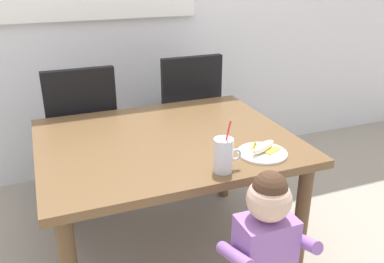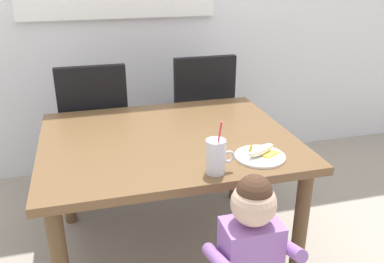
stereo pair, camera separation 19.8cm
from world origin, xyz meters
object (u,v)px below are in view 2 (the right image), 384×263
dining_chair_left (95,125)px  milk_cup (216,158)px  peeled_banana (261,150)px  dining_chair_right (200,111)px  dining_table (168,153)px  toddler_standing (251,248)px  snack_plate (260,156)px

dining_chair_left → milk_cup: bearing=112.5°
milk_cup → peeled_banana: bearing=19.9°
dining_chair_right → milk_cup: 1.24m
dining_table → toddler_standing: size_ratio=1.51×
dining_chair_left → peeled_banana: size_ratio=5.46×
dining_table → toddler_standing: toddler_standing is taller
snack_plate → milk_cup: bearing=-161.3°
snack_plate → dining_table: bearing=136.1°
milk_cup → snack_plate: milk_cup is taller
milk_cup → peeled_banana: (0.25, 0.09, -0.04)m
dining_chair_left → milk_cup: (0.46, -1.12, 0.23)m
dining_chair_left → snack_plate: size_ratio=4.17×
dining_chair_right → milk_cup: dining_chair_right is taller
snack_plate → peeled_banana: (0.01, 0.01, 0.03)m
toddler_standing → peeled_banana: (0.20, 0.38, 0.21)m
dining_table → peeled_banana: bearing=-42.4°
dining_table → toddler_standing: 0.74m
dining_chair_left → snack_plate: 1.26m
peeled_banana → snack_plate: bearing=-136.4°
snack_plate → peeled_banana: bearing=43.6°
dining_table → dining_chair_right: 0.86m
dining_chair_right → snack_plate: dining_chair_right is taller
toddler_standing → dining_chair_right: bearing=81.3°
dining_chair_left → peeled_banana: dining_chair_left is taller
dining_table → toddler_standing: bearing=-76.9°
dining_chair_left → snack_plate: (0.70, -1.04, 0.17)m
toddler_standing → milk_cup: 0.39m
dining_chair_right → milk_cup: bearing=76.9°
peeled_banana → toddler_standing: bearing=-117.6°
dining_chair_right → toddler_standing: (-0.23, -1.48, -0.02)m
snack_plate → dining_chair_left: bearing=124.1°
peeled_banana → dining_chair_left: bearing=124.7°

